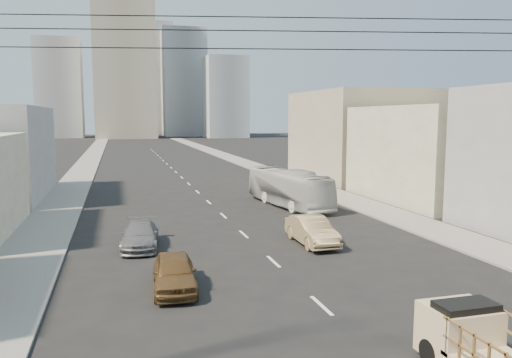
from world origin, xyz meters
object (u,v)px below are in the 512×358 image
city_bus (289,188)px  sedan_tan (312,230)px  sedan_brown (174,272)px  sedan_grey (140,235)px  flatbed_pickup (486,343)px

city_bus → sedan_tan: (-2.74, -11.78, -0.69)m
city_bus → sedan_brown: bearing=-130.6°
sedan_tan → sedan_grey: (-9.29, 1.80, -0.09)m
sedan_brown → sedan_tan: (8.24, 5.45, 0.04)m
sedan_tan → sedan_grey: size_ratio=1.00×
city_bus → sedan_brown: (-10.98, -17.23, -0.73)m
flatbed_pickup → city_bus: 27.01m
city_bus → sedan_tan: bearing=-111.2°
flatbed_pickup → sedan_brown: 11.93m
city_bus → sedan_brown: 20.45m
flatbed_pickup → city_bus: (3.79, 26.74, 0.37)m
sedan_brown → sedan_grey: size_ratio=0.92×
sedan_brown → sedan_tan: 9.88m
city_bus → sedan_grey: bearing=-148.4°
city_bus → sedan_grey: 15.65m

